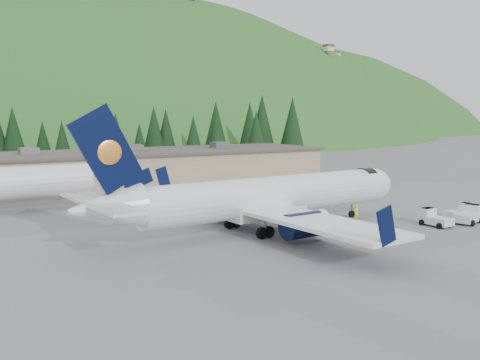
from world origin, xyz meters
name	(u,v)px	position (x,y,z in m)	size (l,w,h in m)	color
ground	(273,229)	(0.00, 0.00, 0.00)	(600.00, 600.00, 0.00)	slate
airliner	(264,198)	(-1.01, -0.07, 3.05)	(34.47, 32.34, 11.44)	white
baggage_tug_a	(469,215)	(18.29, -7.37, 0.79)	(3.63, 2.69, 1.76)	silver
baggage_tug_b	(462,212)	(19.42, -5.68, 0.72)	(3.22, 2.21, 1.61)	silver
baggage_tug_c	(434,218)	(14.22, -6.48, 0.73)	(1.89, 3.07, 1.63)	silver
terminal_building	(101,169)	(-5.01, 38.00, 2.62)	(71.00, 17.00, 6.10)	tan
ramp_worker	(356,213)	(9.40, -0.98, 0.83)	(0.61, 0.40, 1.66)	#F3F61B
tree_line	(77,132)	(-2.35, 62.36, 7.37)	(113.62, 18.46, 14.21)	black
hills	(125,305)	(53.34, 207.38, -82.80)	(614.00, 330.00, 300.00)	#1F5B1A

